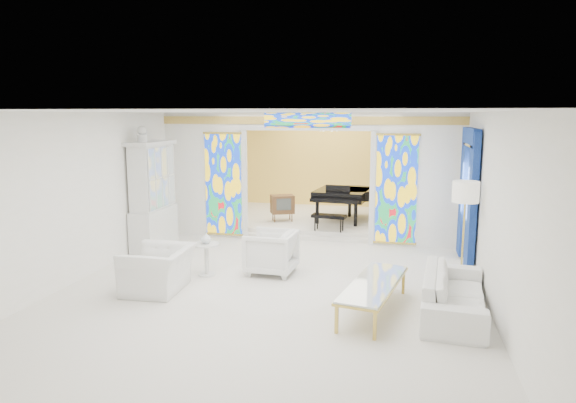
% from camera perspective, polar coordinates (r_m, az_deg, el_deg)
% --- Properties ---
extents(floor, '(12.00, 12.00, 0.00)m').
position_cam_1_polar(floor, '(10.33, 0.17, -6.97)').
color(floor, silver).
rests_on(floor, ground).
extents(ceiling, '(7.00, 12.00, 0.02)m').
position_cam_1_polar(ceiling, '(9.90, 0.18, 9.91)').
color(ceiling, white).
rests_on(ceiling, wall_back).
extents(wall_back, '(7.00, 0.02, 3.00)m').
position_cam_1_polar(wall_back, '(15.88, 4.76, 4.38)').
color(wall_back, white).
rests_on(wall_back, floor).
extents(wall_front, '(7.00, 0.02, 3.00)m').
position_cam_1_polar(wall_front, '(4.47, -16.54, -9.80)').
color(wall_front, white).
rests_on(wall_front, floor).
extents(wall_left, '(0.02, 12.00, 3.00)m').
position_cam_1_polar(wall_left, '(11.27, -17.51, 1.79)').
color(wall_left, white).
rests_on(wall_left, floor).
extents(wall_right, '(0.02, 12.00, 3.00)m').
position_cam_1_polar(wall_right, '(9.88, 20.42, 0.57)').
color(wall_right, white).
rests_on(wall_right, floor).
extents(partition_wall, '(7.00, 0.22, 3.00)m').
position_cam_1_polar(partition_wall, '(11.93, 2.20, 3.39)').
color(partition_wall, white).
rests_on(partition_wall, floor).
extents(stained_glass_left, '(0.90, 0.04, 2.40)m').
position_cam_1_polar(stained_glass_left, '(12.39, -7.18, 1.91)').
color(stained_glass_left, gold).
rests_on(stained_glass_left, partition_wall).
extents(stained_glass_right, '(0.90, 0.04, 2.40)m').
position_cam_1_polar(stained_glass_right, '(11.68, 11.95, 1.30)').
color(stained_glass_right, gold).
rests_on(stained_glass_right, partition_wall).
extents(stained_glass_transom, '(2.00, 0.04, 0.34)m').
position_cam_1_polar(stained_glass_transom, '(11.75, 2.15, 8.99)').
color(stained_glass_transom, gold).
rests_on(stained_glass_transom, partition_wall).
extents(alcove_platform, '(6.80, 3.80, 0.18)m').
position_cam_1_polar(alcove_platform, '(14.22, 3.66, -1.98)').
color(alcove_platform, silver).
rests_on(alcove_platform, floor).
extents(gold_curtain_back, '(6.70, 0.10, 2.90)m').
position_cam_1_polar(gold_curtain_back, '(15.76, 4.71, 4.34)').
color(gold_curtain_back, '#E3BB4F').
rests_on(gold_curtain_back, wall_back).
extents(chandelier, '(0.48, 0.48, 0.30)m').
position_cam_1_polar(chandelier, '(13.81, 4.54, 7.95)').
color(chandelier, gold).
rests_on(chandelier, ceiling).
extents(blue_drapes, '(0.14, 1.85, 2.65)m').
position_cam_1_polar(blue_drapes, '(10.55, 19.40, 1.60)').
color(blue_drapes, navy).
rests_on(blue_drapes, wall_right).
extents(china_cabinet, '(0.56, 1.46, 2.72)m').
position_cam_1_polar(china_cabinet, '(11.70, -14.78, 0.55)').
color(china_cabinet, silver).
rests_on(china_cabinet, floor).
extents(armchair_left, '(1.05, 1.19, 0.74)m').
position_cam_1_polar(armchair_left, '(9.00, -14.22, -7.35)').
color(armchair_left, white).
rests_on(armchair_left, floor).
extents(armchair_right, '(0.94, 0.92, 0.81)m').
position_cam_1_polar(armchair_right, '(9.67, -1.88, -5.64)').
color(armchair_right, white).
rests_on(armchair_right, floor).
extents(sofa, '(1.07, 2.31, 0.65)m').
position_cam_1_polar(sofa, '(8.16, 17.98, -9.63)').
color(sofa, white).
rests_on(sofa, floor).
extents(side_table, '(0.63, 0.63, 0.61)m').
position_cam_1_polar(side_table, '(9.66, -9.05, -5.83)').
color(side_table, silver).
rests_on(side_table, floor).
extents(vase, '(0.26, 0.26, 0.21)m').
position_cam_1_polar(vase, '(9.58, -9.10, -4.01)').
color(vase, silver).
rests_on(vase, side_table).
extents(coffee_table, '(1.03, 2.17, 0.47)m').
position_cam_1_polar(coffee_table, '(7.93, 9.51, -9.10)').
color(coffee_table, silver).
rests_on(coffee_table, floor).
extents(floor_lamp, '(0.58, 0.58, 1.84)m').
position_cam_1_polar(floor_lamp, '(9.23, 19.12, 0.47)').
color(floor_lamp, gold).
rests_on(floor_lamp, floor).
extents(grand_piano, '(1.77, 2.57, 1.00)m').
position_cam_1_polar(grand_piano, '(13.65, 6.61, 0.76)').
color(grand_piano, black).
rests_on(grand_piano, alcove_platform).
extents(tv_console, '(0.70, 0.60, 0.69)m').
position_cam_1_polar(tv_console, '(13.45, -0.63, -0.31)').
color(tv_console, brown).
rests_on(tv_console, alcove_platform).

